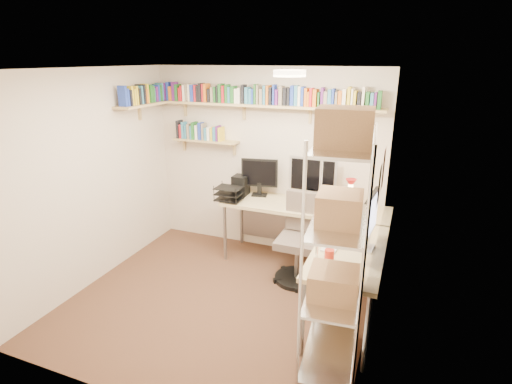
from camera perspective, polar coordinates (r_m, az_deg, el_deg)
ground at (r=4.69m, az=-5.28°, el=-15.08°), size 3.20×3.20×0.00m
room_shell at (r=4.04m, az=-5.87°, el=3.51°), size 3.24×3.04×2.52m
wall_shelves at (r=5.29m, az=-3.90°, el=12.46°), size 3.12×1.09×0.80m
corner_desk at (r=4.85m, az=6.74°, el=-3.10°), size 2.18×2.08×1.42m
office_chair at (r=4.88m, az=6.19°, el=-7.49°), size 0.57×0.58×1.08m
wire_rack at (r=3.12m, az=11.68°, el=-4.38°), size 0.52×0.94×2.27m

